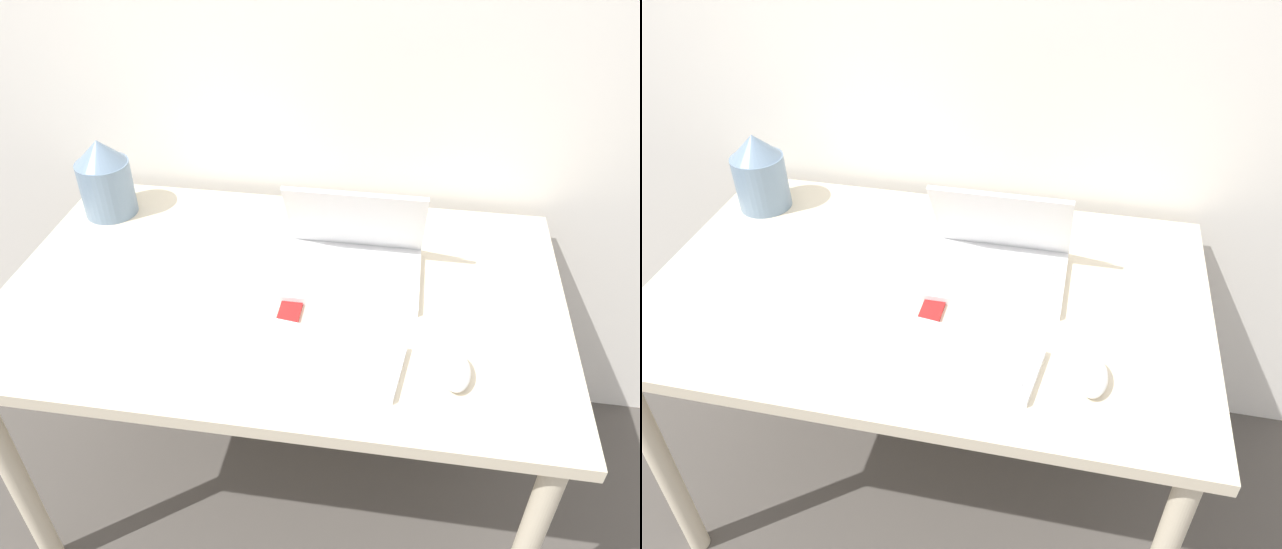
{
  "view_description": "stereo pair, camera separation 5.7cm",
  "coord_description": "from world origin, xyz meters",
  "views": [
    {
      "loc": [
        0.25,
        -0.66,
        1.58
      ],
      "look_at": [
        0.1,
        0.32,
        0.81
      ],
      "focal_mm": 35.0,
      "sensor_mm": 36.0,
      "label": 1
    },
    {
      "loc": [
        0.3,
        -0.65,
        1.58
      ],
      "look_at": [
        0.1,
        0.32,
        0.81
      ],
      "focal_mm": 35.0,
      "sensor_mm": 36.0,
      "label": 2
    }
  ],
  "objects": [
    {
      "name": "desk",
      "position": [
        0.0,
        0.39,
        0.63
      ],
      "size": [
        1.23,
        0.77,
        0.71
      ],
      "color": "beige",
      "rests_on": "ground_plane"
    },
    {
      "name": "laptop",
      "position": [
        0.15,
        0.46,
        0.76
      ],
      "size": [
        0.31,
        0.23,
        0.22
      ],
      "color": "white",
      "rests_on": "desk"
    },
    {
      "name": "keyboard",
      "position": [
        0.04,
        0.19,
        0.72
      ],
      "size": [
        0.47,
        0.2,
        0.02
      ],
      "color": "white",
      "rests_on": "desk"
    },
    {
      "name": "mouse",
      "position": [
        0.37,
        0.17,
        0.73
      ],
      "size": [
        0.06,
        0.1,
        0.04
      ],
      "color": "white",
      "rests_on": "desk"
    },
    {
      "name": "vase",
      "position": [
        -0.5,
        0.63,
        0.81
      ],
      "size": [
        0.13,
        0.13,
        0.2
      ],
      "color": "slate",
      "rests_on": "desk"
    },
    {
      "name": "mp3_player",
      "position": [
        0.03,
        0.3,
        0.71
      ],
      "size": [
        0.05,
        0.06,
        0.01
      ],
      "color": "red",
      "rests_on": "desk"
    }
  ]
}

